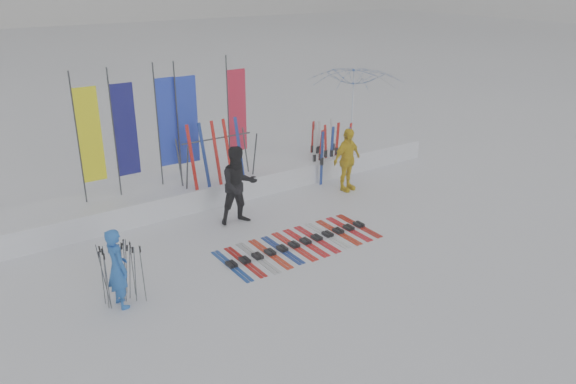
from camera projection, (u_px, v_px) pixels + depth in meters
ground at (321, 258)px, 12.34m from camera, size 120.00×120.00×0.00m
snow_bank at (222, 184)px, 15.76m from camera, size 14.00×1.60×0.60m
person_blue at (117, 268)px, 10.33m from camera, size 0.44×0.61×1.59m
person_black at (239, 185)px, 13.74m from camera, size 1.05×0.87×1.98m
person_yellow at (347, 160)px, 15.85m from camera, size 1.13×0.63×1.82m
tent_canopy at (355, 108)px, 19.32m from camera, size 3.95×4.00×2.96m
ski_row at (300, 243)px, 12.93m from camera, size 3.75×1.67×0.07m
pole_cluster at (121, 274)px, 10.53m from camera, size 0.72×0.53×1.25m
feather_flags at (163, 124)px, 14.34m from camera, size 4.70×0.25×3.20m
ski_rack at (218, 153)px, 14.90m from camera, size 2.04×0.80×1.23m
upright_skis at (328, 150)px, 17.05m from camera, size 1.32×1.21×1.65m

